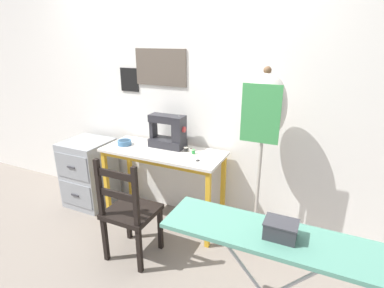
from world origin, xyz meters
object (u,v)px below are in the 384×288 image
Objects in this scene: wooden_chair at (129,212)px; ironing_board at (272,242)px; sewing_machine at (169,132)px; storage_box at (281,229)px; scissors at (201,161)px; dress_form at (264,118)px; fabric_bowl at (124,142)px; thread_spool_far_edge at (193,152)px; filing_cabinet at (89,173)px; thread_spool_near_machine at (186,149)px; thread_spool_mid_table at (191,150)px.

ironing_board is at bearing -16.42° from wooden_chair.
sewing_machine is 2.18× the size of storage_box.
wooden_chair is 0.80× the size of ironing_board.
dress_form is at bearing 13.37° from scissors.
fabric_bowl reaches higher than thread_spool_far_edge.
sewing_machine reaches higher than fabric_bowl.
sewing_machine is at bearing 174.62° from dress_form.
sewing_machine is 0.49m from scissors.
fabric_bowl is 0.96× the size of scissors.
wooden_chair is 1.32m from dress_form.
filing_cabinet is at bearing -176.99° from thread_spool_far_edge.
storage_box reaches higher than filing_cabinet.
filing_cabinet is at bearing -175.36° from thread_spool_near_machine.
thread_spool_far_edge is (0.09, -0.03, 0.00)m from thread_spool_near_machine.
storage_box reaches higher than thread_spool_near_machine.
thread_spool_far_edge is 0.04× the size of ironing_board.
scissors is 1.13m from ironing_board.
sewing_machine reaches higher than filing_cabinet.
thread_spool_far_edge is (0.29, -0.07, -0.13)m from sewing_machine.
thread_spool_near_machine is (-0.22, 0.15, 0.02)m from scissors.
filing_cabinet is (-1.24, -0.07, -0.43)m from thread_spool_far_edge.
dress_form is at bearing -1.13° from thread_spool_far_edge.
thread_spool_mid_table is 0.03× the size of ironing_board.
dress_form reaches higher than thread_spool_mid_table.
storage_box is (1.66, -0.91, 0.07)m from fabric_bowl.
dress_form reaches higher than wooden_chair.
scissors is at bearing -25.24° from sewing_machine.
thread_spool_mid_table is 0.83× the size of thread_spool_far_edge.
scissors is at bearing 49.06° from wooden_chair.
fabric_bowl is 0.65m from thread_spool_near_machine.
sewing_machine is 0.94m from dress_form.
thread_spool_mid_table is 0.04× the size of wooden_chair.
filing_cabinet is (-1.15, -0.09, -0.43)m from thread_spool_near_machine.
dress_form is at bearing -5.38° from sewing_machine.
thread_spool_near_machine is at bearing 176.72° from dress_form.
dress_form is (0.48, 0.11, 0.41)m from scissors.
scissors reaches higher than filing_cabinet.
fabric_bowl is 0.12× the size of ironing_board.
fabric_bowl is 0.87m from scissors.
ironing_board is at bearing -73.57° from dress_form.
ironing_board is at bearing 170.81° from storage_box.
ironing_board is (0.89, -0.97, -0.02)m from thread_spool_far_edge.
thread_spool_near_machine reaches higher than thread_spool_mid_table.
scissors is 1.44m from filing_cabinet.
wooden_chair is 1.25× the size of filing_cabinet.
fabric_bowl reaches higher than scissors.
storage_box is at bearing -16.20° from wooden_chair.
storage_box reaches higher than scissors.
thread_spool_far_edge is at bearing 133.75° from storage_box.
sewing_machine is 0.24m from thread_spool_near_machine.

